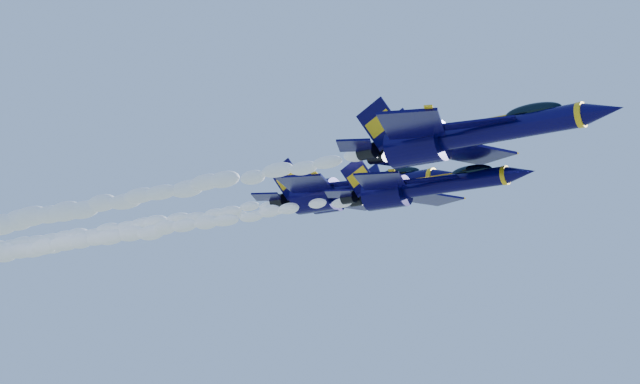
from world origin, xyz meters
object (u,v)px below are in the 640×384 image
Objects in this scene: jet_lead at (466,134)px; jet_third at (351,190)px; jet_fourth at (351,198)px; jet_second at (423,187)px.

jet_lead is 0.98× the size of jet_third.
jet_fourth reaches higher than jet_lead.
jet_fourth is at bearing 137.16° from jet_lead.
jet_third is at bearing 154.02° from jet_second.
jet_fourth reaches higher than jet_third.
jet_lead is at bearing -34.13° from jet_third.
jet_second is at bearing 136.69° from jet_lead.
jet_second is (-7.30, 6.88, -1.55)m from jet_lead.
jet_fourth is (-24.70, 22.91, 2.62)m from jet_lead.
jet_lead is 33.79m from jet_fourth.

